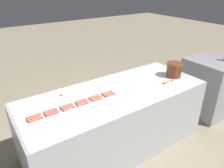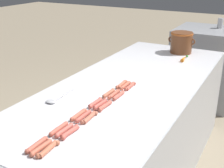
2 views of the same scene
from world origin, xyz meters
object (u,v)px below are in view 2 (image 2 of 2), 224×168
hot_dog_15 (105,106)px  hot_dog_17 (130,86)px  hot_dog_0 (37,145)px  hot_dog_12 (48,149)px  hot_dog_10 (114,94)px  hot_dog_9 (100,104)px  hot_dog_1 (59,129)px  soda_can (220,23)px  hot_dog_3 (95,103)px  carrot (184,58)px  hot_dog_7 (64,130)px  hot_dog_13 (70,132)px  hot_dog_6 (41,148)px  serving_spoon (55,99)px  hot_dog_5 (122,84)px  hot_dog_11 (125,86)px  bean_pot (181,42)px  back_cabinet (204,66)px  hot_dog_16 (119,95)px  hot_dog_14 (89,117)px  hot_dog_4 (109,93)px  hot_dog_2 (79,115)px

hot_dog_15 → hot_dog_17: same height
hot_dog_0 → hot_dog_12: same height
hot_dog_10 → hot_dog_9: bearing=-90.1°
hot_dog_1 → soda_can: (0.31, 2.82, 0.14)m
hot_dog_3 → carrot: carrot is taller
hot_dog_7 → hot_dog_13: (0.04, 0.00, 0.00)m
hot_dog_9 → soda_can: soda_can is taller
hot_dog_6 → hot_dog_10: bearing=89.9°
hot_dog_7 → carrot: bearing=83.4°
hot_dog_7 → serving_spoon: 0.42m
hot_dog_6 → soda_can: 3.02m
hot_dog_15 → hot_dog_10: bearing=101.1°
hot_dog_15 → hot_dog_17: 0.37m
hot_dog_5 → hot_dog_12: size_ratio=1.00×
serving_spoon → carrot: 1.38m
hot_dog_11 → bean_pot: (0.08, 1.09, 0.10)m
soda_can → hot_dog_12: bearing=-94.5°
hot_dog_13 → soda_can: size_ratio=1.21×
hot_dog_7 → hot_dog_1: bearing=-177.2°
back_cabinet → hot_dog_13: back_cabinet is taller
hot_dog_6 → hot_dog_16: 0.72m
hot_dog_0 → hot_dog_13: 0.19m
hot_dog_0 → hot_dog_7: (0.03, 0.17, 0.00)m
hot_dog_1 → hot_dog_14: same height
hot_dog_4 → carrot: (0.22, 1.05, 0.00)m
soda_can → back_cabinet: bearing=-138.5°
hot_dog_7 → soda_can: size_ratio=1.21×
hot_dog_14 → hot_dog_15: size_ratio=1.00×
hot_dog_3 → hot_dog_15: bearing=-7.0°
hot_dog_6 → serving_spoon: size_ratio=0.57×
hot_dog_7 → hot_dog_11: 0.72m
hot_dog_14 → soda_can: soda_can is taller
hot_dog_1 → hot_dog_16: size_ratio=1.00×
back_cabinet → hot_dog_1: size_ratio=6.39×
hot_dog_5 → hot_dog_14: bearing=-82.7°
hot_dog_17 → hot_dog_0: bearing=-94.5°
hot_dog_9 → hot_dog_11: size_ratio=1.00×
hot_dog_2 → hot_dog_7: (0.03, -0.18, 0.00)m
hot_dog_5 → hot_dog_13: bearing=-84.6°
hot_dog_2 → hot_dog_11: bearing=86.2°
hot_dog_17 → hot_dog_9: bearing=-95.6°
hot_dog_0 → hot_dog_4: 0.71m
hot_dog_5 → hot_dog_12: (0.07, -0.90, 0.00)m
hot_dog_5 → serving_spoon: bearing=-121.5°
back_cabinet → hot_dog_9: back_cabinet is taller
hot_dog_5 → hot_dog_7: (0.03, -0.72, 0.00)m
hot_dog_1 → carrot: bearing=82.1°
back_cabinet → hot_dog_9: size_ratio=6.40×
hot_dog_11 → soda_can: (0.27, 2.10, 0.14)m
back_cabinet → soda_can: size_ratio=7.77×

